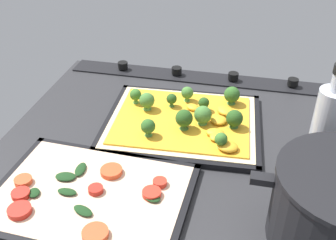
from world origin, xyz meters
TOP-DOWN VIEW (x-y plane):
  - ground_plane at (0.00, 0.00)cm, footprint 78.74×71.12cm
  - stove_control_panel at (0.00, -32.06)cm, footprint 75.59×7.00cm
  - baking_tray_front at (1.63, -7.92)cm, footprint 36.51×30.82cm
  - broccoli_pizza at (0.61, -8.02)cm, footprint 33.99×28.29cm
  - baking_tray_back at (13.25, 18.80)cm, footprint 36.35×27.44cm
  - veggie_pizza_back at (13.43, 18.96)cm, footprint 33.84×24.94cm
  - oil_bottle at (-27.43, -0.06)cm, footprint 5.83×5.83cm

SIDE VIEW (x-z plane):
  - ground_plane at x=0.00cm, z-range -3.00..0.00cm
  - baking_tray_front at x=1.63cm, z-range -0.29..1.01cm
  - baking_tray_back at x=13.25cm, z-range -0.28..1.02cm
  - stove_control_panel at x=0.00cm, z-range -0.75..1.85cm
  - veggie_pizza_back at x=13.43cm, z-range 0.14..2.04cm
  - broccoli_pizza at x=0.61cm, z-range -1.00..5.01cm
  - oil_bottle at x=-27.43cm, z-range -1.87..20.16cm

